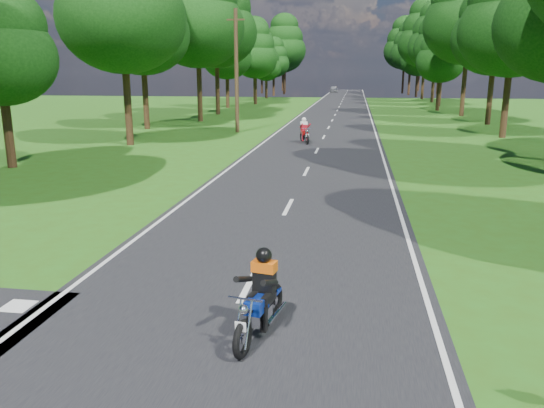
# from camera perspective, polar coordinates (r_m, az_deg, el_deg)

# --- Properties ---
(ground) EXTENTS (160.00, 160.00, 0.00)m
(ground) POSITION_cam_1_polar(r_m,az_deg,el_deg) (8.67, -5.02, -13.47)
(ground) COLOR #2C5713
(ground) RESTS_ON ground
(main_road) EXTENTS (7.00, 140.00, 0.02)m
(main_road) POSITION_cam_1_polar(r_m,az_deg,el_deg) (57.63, 7.03, 9.94)
(main_road) COLOR black
(main_road) RESTS_ON ground
(road_markings) EXTENTS (7.40, 140.00, 0.01)m
(road_markings) POSITION_cam_1_polar(r_m,az_deg,el_deg) (55.76, 6.82, 9.83)
(road_markings) COLOR silver
(road_markings) RESTS_ON main_road
(treeline) EXTENTS (40.00, 115.35, 14.78)m
(treeline) POSITION_cam_1_polar(r_m,az_deg,el_deg) (67.66, 8.83, 17.46)
(treeline) COLOR black
(treeline) RESTS_ON ground
(telegraph_pole) EXTENTS (1.20, 0.26, 8.00)m
(telegraph_pole) POSITION_cam_1_polar(r_m,az_deg,el_deg) (36.33, -3.84, 14.10)
(telegraph_pole) COLOR #382616
(telegraph_pole) RESTS_ON ground
(rider_near_blue) EXTENTS (0.86, 1.73, 1.38)m
(rider_near_blue) POSITION_cam_1_polar(r_m,az_deg,el_deg) (8.18, -1.33, -9.65)
(rider_near_blue) COLOR #0E2B9A
(rider_near_blue) RESTS_ON main_road
(rider_far_red) EXTENTS (1.08, 1.84, 1.46)m
(rider_far_red) POSITION_cam_1_polar(r_m,az_deg,el_deg) (30.71, 3.52, 7.92)
(rider_far_red) COLOR #B60E0E
(rider_far_red) RESTS_ON main_road
(distant_car) EXTENTS (1.66, 3.90, 1.32)m
(distant_car) POSITION_cam_1_polar(r_m,az_deg,el_deg) (110.02, 6.64, 12.19)
(distant_car) COLOR #A7AAAE
(distant_car) RESTS_ON main_road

